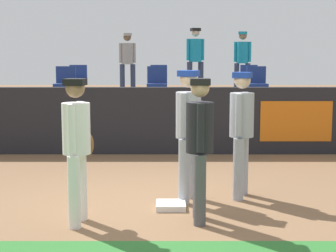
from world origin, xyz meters
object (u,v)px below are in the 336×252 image
at_px(spectator_capped, 193,56).
at_px(player_fielder_home, 74,141).
at_px(seat_front_left, 62,82).
at_px(seat_back_left, 75,79).
at_px(seat_back_center, 156,79).
at_px(seat_front_center, 155,82).
at_px(player_umpire, 197,140).
at_px(spectator_casual, 125,59).
at_px(spectator_hooded, 240,58).
at_px(player_coach_visitor, 239,126).
at_px(seat_back_right, 247,79).
at_px(seat_front_right, 254,82).
at_px(player_runner_visitor, 186,126).
at_px(first_base, 168,206).

bearing_deg(spectator_capped, player_fielder_home, 63.84).
bearing_deg(seat_front_left, seat_back_left, 90.27).
xyz_separation_m(seat_back_center, seat_front_left, (-2.18, -1.80, 0.00)).
bearing_deg(seat_front_center, player_umpire, -83.88).
distance_m(spectator_capped, spectator_casual, 1.94).
distance_m(seat_back_left, spectator_hooded, 4.72).
xyz_separation_m(player_coach_visitor, seat_back_right, (1.14, 6.72, 0.38)).
xyz_separation_m(seat_front_center, seat_front_right, (2.36, -0.00, -0.00)).
height_order(player_runner_visitor, seat_front_left, player_runner_visitor).
bearing_deg(spectator_casual, first_base, 85.89).
bearing_deg(spectator_hooded, player_runner_visitor, 87.90).
distance_m(player_fielder_home, seat_back_right, 8.61).
bearing_deg(seat_back_right, player_umpire, -102.99).
bearing_deg(seat_back_left, spectator_casual, 33.99).
bearing_deg(seat_back_right, spectator_capped, 152.17).
height_order(player_fielder_home, spectator_casual, spectator_casual).
relative_size(seat_back_right, seat_front_left, 1.00).
relative_size(seat_back_center, spectator_casual, 0.49).
bearing_deg(seat_back_center, seat_front_center, -90.20).
xyz_separation_m(player_coach_visitor, seat_front_right, (1.04, 4.92, 0.38)).
height_order(player_coach_visitor, seat_back_right, player_coach_visitor).
height_order(seat_front_left, spectator_casual, spectator_casual).
relative_size(player_coach_visitor, spectator_capped, 0.99).
bearing_deg(seat_front_right, first_base, -110.62).
bearing_deg(seat_front_center, spectator_capped, 67.99).
distance_m(player_fielder_home, player_coach_visitor, 2.49).
bearing_deg(spectator_hooded, seat_front_left, 42.31).
bearing_deg(seat_back_right, seat_front_center, -143.80).
distance_m(first_base, seat_front_left, 6.19).
relative_size(player_fielder_home, seat_front_center, 2.14).
distance_m(seat_back_left, spectator_capped, 3.36).
distance_m(first_base, player_fielder_home, 1.65).
bearing_deg(seat_front_center, seat_back_center, 89.80).
bearing_deg(seat_front_center, seat_back_left, 140.54).
bearing_deg(player_fielder_home, first_base, 124.79).
bearing_deg(player_coach_visitor, player_runner_visitor, -55.85).
xyz_separation_m(player_coach_visitor, seat_back_left, (-3.51, 6.72, 0.38)).
height_order(player_umpire, spectator_hooded, spectator_hooded).
height_order(first_base, spectator_casual, spectator_casual).
xyz_separation_m(player_umpire, seat_back_right, (1.81, 7.85, 0.41)).
bearing_deg(seat_front_right, seat_front_left, 180.00).
bearing_deg(first_base, player_fielder_home, -150.54).
bearing_deg(spectator_hooded, seat_front_center, 60.23).
bearing_deg(spectator_casual, seat_back_right, 153.09).
xyz_separation_m(player_coach_visitor, seat_front_center, (-1.32, 4.92, 0.38)).
bearing_deg(spectator_hooded, spectator_casual, 12.92).
height_order(player_fielder_home, seat_front_right, seat_front_right).
bearing_deg(seat_front_left, player_umpire, -64.96).
distance_m(first_base, player_umpire, 1.20).
xyz_separation_m(seat_back_right, spectator_capped, (-1.43, 0.75, 0.61)).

